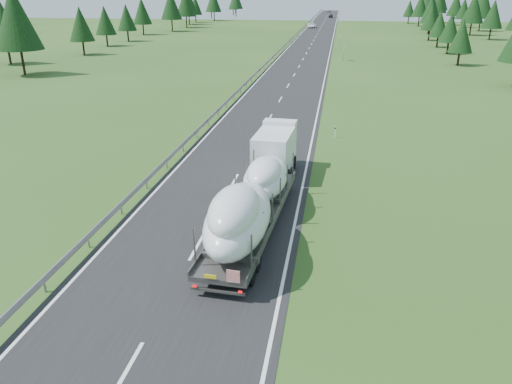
# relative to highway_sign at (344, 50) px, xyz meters

# --- Properties ---
(ground) EXTENTS (400.00, 400.00, 0.00)m
(ground) POSITION_rel_highway_sign_xyz_m (-7.20, -80.00, -1.81)
(ground) COLOR #284818
(ground) RESTS_ON ground
(road_surface) EXTENTS (10.00, 400.00, 0.02)m
(road_surface) POSITION_rel_highway_sign_xyz_m (-7.20, 20.00, -1.80)
(road_surface) COLOR black
(road_surface) RESTS_ON ground
(guardrail) EXTENTS (0.10, 400.00, 0.76)m
(guardrail) POSITION_rel_highway_sign_xyz_m (-12.50, 19.94, -1.21)
(guardrail) COLOR slate
(guardrail) RESTS_ON ground
(marker_posts) EXTENTS (0.13, 350.08, 1.00)m
(marker_posts) POSITION_rel_highway_sign_xyz_m (-0.70, 75.00, -1.27)
(marker_posts) COLOR silver
(marker_posts) RESTS_ON ground
(highway_sign) EXTENTS (0.08, 0.90, 2.60)m
(highway_sign) POSITION_rel_highway_sign_xyz_m (0.00, 0.00, 0.00)
(highway_sign) COLOR slate
(highway_sign) RESTS_ON ground
(tree_line_right) EXTENTS (27.25, 285.03, 12.59)m
(tree_line_right) POSITION_rel_highway_sign_xyz_m (33.27, 27.60, 5.13)
(tree_line_right) COLOR black
(tree_line_right) RESTS_ON ground
(tree_line_left) EXTENTS (15.22, 285.19, 12.62)m
(tree_line_left) POSITION_rel_highway_sign_xyz_m (-51.73, 27.05, 5.17)
(tree_line_left) COLOR black
(tree_line_left) RESTS_ON ground
(boat_truck) EXTENTS (3.32, 18.21, 3.88)m
(boat_truck) POSITION_rel_highway_sign_xyz_m (-4.72, -67.76, 0.22)
(boat_truck) COLOR silver
(boat_truck) RESTS_ON ground
(distant_van) EXTENTS (2.98, 5.83, 1.58)m
(distant_van) POSITION_rel_highway_sign_xyz_m (-10.19, 79.22, -1.02)
(distant_van) COLOR white
(distant_van) RESTS_ON ground
(distant_car_dark) EXTENTS (1.79, 4.45, 1.52)m
(distant_car_dark) POSITION_rel_highway_sign_xyz_m (-5.44, 142.16, -1.05)
(distant_car_dark) COLOR black
(distant_car_dark) RESTS_ON ground
(distant_car_blue) EXTENTS (1.74, 4.25, 1.37)m
(distant_car_blue) POSITION_rel_highway_sign_xyz_m (-7.52, 193.57, -1.12)
(distant_car_blue) COLOR #15263D
(distant_car_blue) RESTS_ON ground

